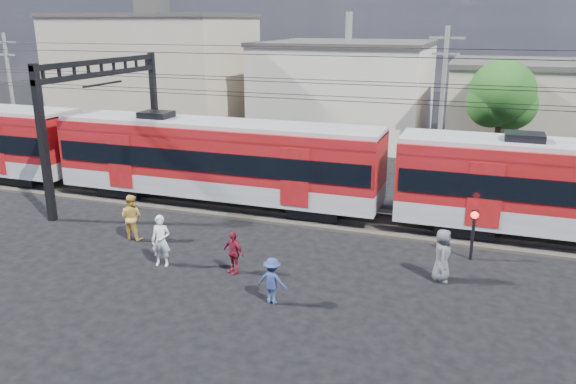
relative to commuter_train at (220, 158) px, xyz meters
The scene contains 17 objects.
ground 9.11m from the commuter_train, 65.58° to the right, with size 120.00×120.00×0.00m, color black.
track_bed 4.32m from the commuter_train, ahead, with size 70.00×3.40×0.12m, color #2D2823.
rail_near 4.32m from the commuter_train, 11.67° to the right, with size 70.00×0.12×0.12m, color #59544C.
rail_far 4.32m from the commuter_train, 11.67° to the left, with size 70.00×0.12×0.12m, color #59544C.
commuter_train is the anchor object (origin of this frame).
catenary 5.71m from the commuter_train, behind, with size 70.00×9.30×7.52m.
building_west 20.97m from the commuter_train, 129.88° to the left, with size 14.28×10.20×9.30m.
building_midwest 19.11m from the commuter_train, 85.09° to the left, with size 12.24×12.24×7.30m.
utility_pole_mid 12.10m from the commuter_train, 36.01° to the left, with size 1.80×0.24×8.50m.
utility_pole_west 19.41m from the commuter_train, 161.91° to the left, with size 1.80×0.24×8.00m.
tree_near 16.47m from the commuter_train, 38.22° to the left, with size 3.82×3.64×6.72m.
pedestrian_a 7.38m from the commuter_train, 82.04° to the right, with size 0.71×0.47×1.95m, color silver.
pedestrian_b 5.67m from the commuter_train, 106.60° to the right, with size 0.93×0.73×1.92m, color gold.
pedestrian_c 10.53m from the commuter_train, 55.38° to the right, with size 1.01×0.58×1.56m, color navy.
pedestrian_d 8.02m from the commuter_train, 61.22° to the right, with size 0.92×0.38×1.58m, color maroon.
pedestrian_e 12.09m from the commuter_train, 25.00° to the right, with size 0.92×0.60×1.89m, color #4E4F53.
crossing_signal 12.19m from the commuter_train, 13.44° to the right, with size 0.29×0.29×1.97m.
Camera 1 is at (8.12, -15.75, 8.69)m, focal length 35.00 mm.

